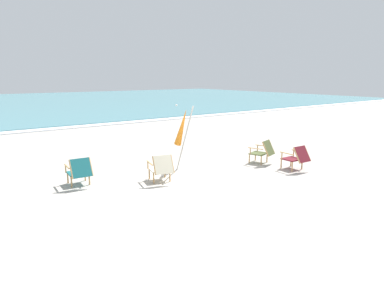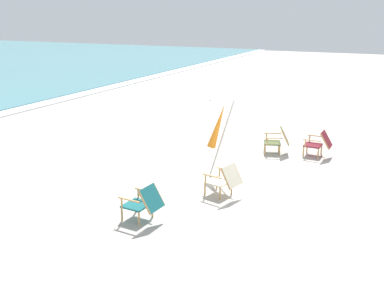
% 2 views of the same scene
% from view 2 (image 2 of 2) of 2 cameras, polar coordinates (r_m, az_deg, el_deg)
% --- Properties ---
extents(ground_plane, '(80.00, 80.00, 0.00)m').
position_cam_2_polar(ground_plane, '(11.58, 7.67, -4.61)').
color(ground_plane, '#B2AAA0').
extents(beach_chair_mid_center, '(0.77, 0.88, 0.79)m').
position_cam_2_polar(beach_chair_mid_center, '(13.80, 10.85, 0.56)').
color(beach_chair_mid_center, '#515B33').
rests_on(beach_chair_mid_center, ground).
extents(beach_chair_front_right, '(0.63, 0.81, 0.77)m').
position_cam_2_polar(beach_chair_front_right, '(9.23, -6.16, -7.33)').
color(beach_chair_front_right, '#196066').
rests_on(beach_chair_front_right, ground).
extents(beach_chair_back_right, '(0.73, 0.87, 0.78)m').
position_cam_2_polar(beach_chair_back_right, '(10.40, 4.14, -4.46)').
color(beach_chair_back_right, beige).
rests_on(beach_chair_back_right, ground).
extents(beach_chair_front_left, '(0.61, 0.79, 0.77)m').
position_cam_2_polar(beach_chair_front_left, '(13.77, 15.83, 0.17)').
color(beach_chair_front_left, maroon).
rests_on(beach_chair_front_left, ground).
extents(umbrella_furled_orange, '(0.42, 0.68, 2.05)m').
position_cam_2_polar(umbrella_furled_orange, '(11.37, 3.32, 2.22)').
color(umbrella_furled_orange, '#B7B2A8').
rests_on(umbrella_furled_orange, ground).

